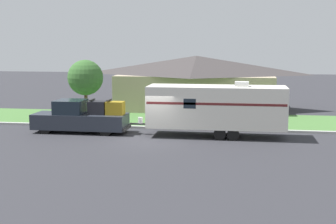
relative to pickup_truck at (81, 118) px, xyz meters
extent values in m
plane|color=#2D2D33|center=(4.71, -1.81, -0.92)|extent=(120.00, 120.00, 0.00)
cube|color=#ADADA8|center=(4.71, 1.94, -0.85)|extent=(80.00, 0.30, 0.14)
cube|color=#477538|center=(4.71, 5.59, -0.91)|extent=(80.00, 7.00, 0.03)
cube|color=tan|center=(6.04, 11.72, 0.54)|extent=(12.69, 6.96, 2.91)
pyramid|color=#3D3838|center=(6.04, 11.72, 2.76)|extent=(13.71, 7.52, 1.53)
cube|color=#4C3828|center=(6.04, 8.27, 0.13)|extent=(1.00, 0.06, 2.10)
cylinder|color=black|center=(-2.04, -0.79, -0.49)|extent=(0.86, 0.28, 0.86)
cylinder|color=black|center=(-2.04, 0.79, -0.49)|extent=(0.86, 0.28, 0.86)
cylinder|color=black|center=(1.80, -0.79, -0.49)|extent=(0.86, 0.28, 0.86)
cylinder|color=black|center=(1.80, 0.79, -0.49)|extent=(0.86, 0.28, 0.86)
cube|color=#282D38|center=(-1.28, 0.00, -0.22)|extent=(3.38, 1.95, 0.93)
cube|color=#19232D|center=(-0.67, 0.00, 0.67)|extent=(1.76, 1.79, 0.85)
cube|color=#282D38|center=(1.63, 0.00, -0.22)|extent=(2.43, 1.95, 0.93)
cube|color=#333333|center=(2.90, 0.00, -0.57)|extent=(0.12, 1.75, 0.20)
cube|color=black|center=(1.09, 0.00, 0.65)|extent=(1.12, 0.82, 0.80)
cube|color=black|center=(0.74, 0.00, 1.13)|extent=(0.10, 0.90, 0.08)
cube|color=olive|center=(2.16, 0.00, 0.65)|extent=(1.12, 0.82, 0.80)
cube|color=black|center=(1.80, 0.00, 1.13)|extent=(0.10, 0.90, 0.08)
cylinder|color=black|center=(8.60, -1.07, -0.57)|extent=(0.70, 0.22, 0.70)
cylinder|color=black|center=(8.60, 1.07, -0.57)|extent=(0.70, 0.22, 0.70)
cylinder|color=black|center=(9.37, -1.07, -0.57)|extent=(0.70, 0.22, 0.70)
cylinder|color=black|center=(9.37, 1.07, -0.57)|extent=(0.70, 0.22, 0.70)
cube|color=silver|center=(8.34, 0.00, 0.87)|extent=(8.09, 2.41, 2.42)
cube|color=#5B1E1E|center=(8.34, -1.21, 1.17)|extent=(7.92, 0.01, 0.14)
cube|color=#383838|center=(3.69, 0.00, -0.29)|extent=(1.20, 0.12, 0.10)
cylinder|color=silver|center=(3.75, 0.00, -0.06)|extent=(0.28, 0.28, 0.36)
cube|color=silver|center=(9.79, 0.00, 2.22)|extent=(0.80, 0.68, 0.28)
cube|color=#19232D|center=(6.88, -1.21, 1.17)|extent=(0.70, 0.01, 0.56)
cylinder|color=brown|center=(9.69, 2.65, -0.34)|extent=(0.09, 0.09, 1.16)
cube|color=#B2B2B2|center=(9.69, 2.65, 0.35)|extent=(0.48, 0.20, 0.22)
cylinder|color=brown|center=(-1.32, 4.85, 0.12)|extent=(0.24, 0.24, 2.08)
sphere|color=#38662D|center=(-1.32, 4.85, 2.12)|extent=(2.55, 2.55, 2.55)
camera|label=1|loc=(9.71, -27.41, 4.59)|focal=50.00mm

